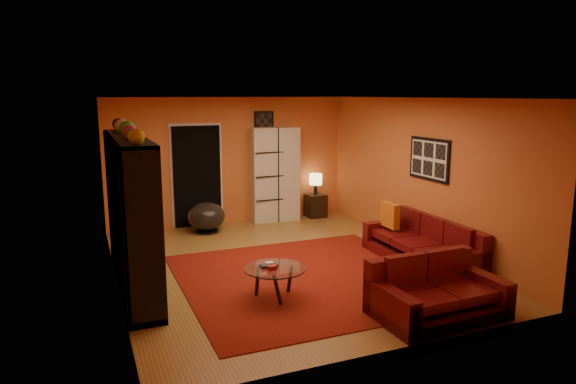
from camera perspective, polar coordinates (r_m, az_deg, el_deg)
name	(u,v)px	position (r m, az deg, el deg)	size (l,w,h in m)	color
floor	(284,265)	(8.20, -0.50, -8.07)	(6.00, 6.00, 0.00)	brown
ceiling	(283,98)	(7.76, -0.53, 10.41)	(6.00, 6.00, 0.00)	white
wall_back	(230,161)	(10.69, -6.49, 3.46)	(6.00, 6.00, 0.00)	#C8602B
wall_front	(394,231)	(5.28, 11.70, -4.30)	(6.00, 6.00, 0.00)	#C8602B
wall_left	(112,196)	(7.35, -18.94, -0.41)	(6.00, 6.00, 0.00)	#C8602B
wall_right	(418,174)	(9.10, 14.29, 1.91)	(6.00, 6.00, 0.00)	#C8602B
rug	(308,278)	(7.63, 2.19, -9.50)	(3.60, 3.60, 0.01)	#5D100A
doorway	(197,176)	(10.53, -10.07, 1.71)	(0.95, 0.10, 2.04)	black
wall_art_right	(429,159)	(8.81, 15.43, 3.54)	(0.03, 1.00, 0.70)	black
wall_art_back	(264,124)	(10.83, -2.70, 7.60)	(0.42, 0.03, 0.52)	black
entertainment_unit	(131,212)	(7.41, -17.09, -2.18)	(0.45, 3.00, 2.10)	black
tv	(134,217)	(7.46, -16.70, -2.63)	(0.12, 0.90, 0.52)	black
sofa	(425,245)	(8.51, 14.98, -5.73)	(0.92, 2.18, 0.85)	#4A090D
loveseat	(434,292)	(6.61, 15.88, -10.64)	(1.57, 0.96, 0.85)	#4A090D
throw_pillow	(390,215)	(8.90, 11.26, -2.55)	(0.12, 0.42, 0.42)	#CD6116
coffee_table	(275,271)	(6.81, -1.47, -8.79)	(0.82, 0.82, 0.41)	silver
storage_cabinet	(275,174)	(10.83, -1.48, 1.97)	(0.99, 0.44, 1.98)	beige
bowl_chair	(206,216)	(10.11, -9.06, -2.70)	(0.73, 0.73, 0.59)	black
side_table	(315,206)	(11.29, 3.07, -1.51)	(0.40, 0.40, 0.50)	black
table_lamp	(316,180)	(11.18, 3.10, 1.35)	(0.27, 0.27, 0.46)	black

